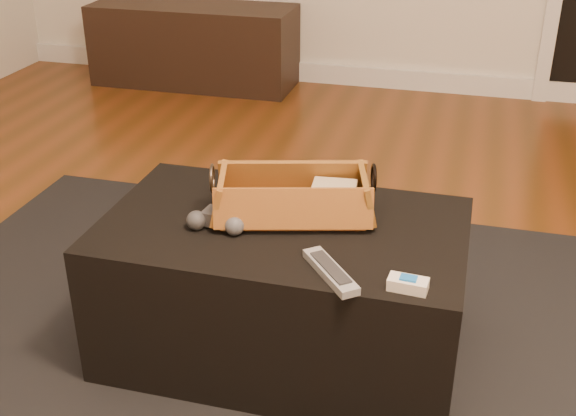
% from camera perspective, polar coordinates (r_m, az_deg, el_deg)
% --- Properties ---
extents(floor, '(5.00, 5.50, 0.01)m').
position_cam_1_polar(floor, '(2.19, -1.04, -11.94)').
color(floor, brown).
rests_on(floor, ground).
extents(baseboard, '(5.00, 0.04, 0.12)m').
position_cam_1_polar(baseboard, '(4.58, 8.55, 10.05)').
color(baseboard, white).
rests_on(baseboard, floor).
extents(media_cabinet, '(1.24, 0.45, 0.49)m').
position_cam_1_polar(media_cabinet, '(4.62, -7.41, 12.65)').
color(media_cabinet, black).
rests_on(media_cabinet, floor).
extents(area_rug, '(2.60, 2.00, 0.01)m').
position_cam_1_polar(area_rug, '(2.18, -0.73, -11.76)').
color(area_rug, black).
rests_on(area_rug, floor).
extents(ottoman, '(1.00, 0.60, 0.42)m').
position_cam_1_polar(ottoman, '(2.09, -0.39, -6.31)').
color(ottoman, black).
rests_on(ottoman, area_rug).
extents(tv_remote, '(0.24, 0.13, 0.02)m').
position_cam_1_polar(tv_remote, '(2.00, -0.25, -0.11)').
color(tv_remote, black).
rests_on(tv_remote, wicker_basket).
extents(cloth_bundle, '(0.13, 0.09, 0.07)m').
position_cam_1_polar(cloth_bundle, '(2.04, 3.68, 1.07)').
color(cloth_bundle, '#C5AF89').
rests_on(cloth_bundle, wicker_basket).
extents(wicker_basket, '(0.49, 0.34, 0.16)m').
position_cam_1_polar(wicker_basket, '(2.00, 0.39, 0.74)').
color(wicker_basket, '#B06027').
rests_on(wicker_basket, ottoman).
extents(game_controller, '(0.16, 0.09, 0.05)m').
position_cam_1_polar(game_controller, '(1.95, -5.64, -1.01)').
color(game_controller, '#2F2F32').
rests_on(game_controller, ottoman).
extents(silver_remote, '(0.17, 0.20, 0.02)m').
position_cam_1_polar(silver_remote, '(1.75, 3.37, -5.00)').
color(silver_remote, '#999BA0').
rests_on(silver_remote, ottoman).
extents(cream_gadget, '(0.10, 0.05, 0.03)m').
position_cam_1_polar(cream_gadget, '(1.71, 9.46, -5.94)').
color(cream_gadget, silver).
rests_on(cream_gadget, ottoman).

